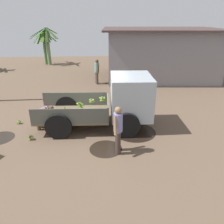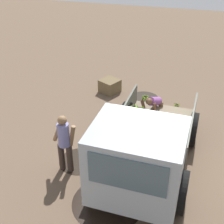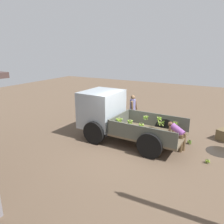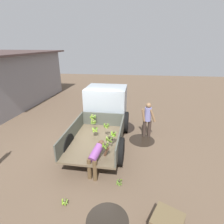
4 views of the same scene
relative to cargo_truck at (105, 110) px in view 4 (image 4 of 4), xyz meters
name	(u,v)px [view 4 (image 4 of 4)]	position (x,y,z in m)	size (l,w,h in m)	color
ground	(89,143)	(-1.18, 0.54, -1.14)	(36.00, 36.00, 0.00)	brown
mud_patch_0	(107,221)	(-4.67, -0.77, -1.14)	(1.07, 1.07, 0.01)	black
mud_patch_1	(142,140)	(-0.66, -1.78, -1.14)	(1.15, 1.15, 0.01)	black
mud_patch_2	(119,127)	(0.55, -0.63, -1.14)	(1.69, 1.69, 0.01)	black
cargo_truck	(105,110)	(0.00, 0.00, 0.00)	(4.68, 2.35, 2.14)	brown
warehouse_shed	(3,66)	(4.31, 8.14, 1.39)	(8.83, 6.85, 3.54)	gray
person_foreground_visitor	(148,118)	(-0.27, -2.00, -0.22)	(0.32, 0.67, 1.66)	#392C26
person_worker_loading	(96,157)	(-3.07, -0.17, -0.46)	(0.81, 0.70, 1.10)	brown
banana_bunch_on_ground_0	(65,202)	(-4.33, 0.45, -1.05)	(0.19, 0.19, 0.17)	brown
banana_bunch_on_ground_1	(119,182)	(-3.45, -0.97, -1.04)	(0.20, 0.20, 0.20)	#443D2C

